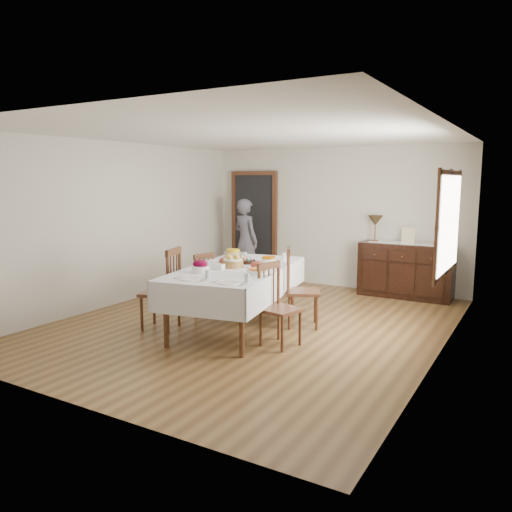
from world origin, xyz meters
The scene contains 26 objects.
ground centered at (0.00, 0.00, 0.00)m, with size 6.00×6.00×0.00m, color brown.
room_shell centered at (-0.15, 0.42, 1.64)m, with size 5.02×6.02×2.65m.
dining_table centered at (-0.08, -0.28, 0.74)m, with size 1.64×2.61×0.84m.
chair_left_near centered at (-0.90, -0.81, 0.56)m, with size 0.57×0.57×1.11m.
chair_left_far centered at (-0.96, 0.05, 0.47)m, with size 0.48×0.48×0.93m.
chair_right_near centered at (0.72, -0.62, 0.51)m, with size 0.50×0.50×1.01m.
chair_right_far centered at (0.60, 0.23, 0.55)m, with size 0.60×0.60×1.08m.
sideboard centered at (1.45, 2.72, 0.47)m, with size 1.55×0.56×0.93m.
person centered at (-1.60, 2.44, 0.88)m, with size 0.55×0.35×1.75m, color #545360.
bread_basket centered at (-0.13, -0.30, 0.91)m, with size 0.28×0.28×0.17m.
egg_basket centered at (-0.13, 0.09, 0.87)m, with size 0.23×0.23×0.10m.
ham_platter_a centered at (-0.38, -0.10, 0.87)m, with size 0.31×0.31×0.11m.
ham_platter_b centered at (0.18, -0.17, 0.87)m, with size 0.27×0.27×0.11m.
beet_bowl centered at (-0.30, -0.80, 0.91)m, with size 0.22×0.22×0.16m.
carrot_bowl centered at (0.10, 0.29, 0.88)m, with size 0.21×0.21×0.09m.
pineapple_bowl centered at (-0.60, 0.43, 0.89)m, with size 0.26×0.26×0.13m.
casserole_dish centered at (0.38, -0.54, 0.87)m, with size 0.26×0.26×0.07m.
butter_dish centered at (-0.22, -0.50, 0.87)m, with size 0.15×0.11×0.07m.
setting_left centered at (-0.09, -1.18, 0.86)m, with size 0.44×0.31×0.10m.
setting_right centered at (0.44, -1.14, 0.86)m, with size 0.44×0.31×0.10m.
glass_far_a centered at (-0.40, 0.44, 0.89)m, with size 0.07×0.07×0.10m.
glass_far_b centered at (0.18, 0.60, 0.89)m, with size 0.06×0.06×0.11m.
runner centered at (1.47, 2.74, 0.93)m, with size 1.30×0.35×0.01m.
table_lamp centered at (0.89, 2.72, 1.29)m, with size 0.26×0.26×0.46m.
picture_frame centered at (1.48, 2.64, 1.07)m, with size 0.22×0.08×0.28m.
deco_bowl centered at (1.98, 2.73, 0.96)m, with size 0.20×0.20×0.06m.
Camera 1 is at (3.45, -5.83, 2.00)m, focal length 35.00 mm.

